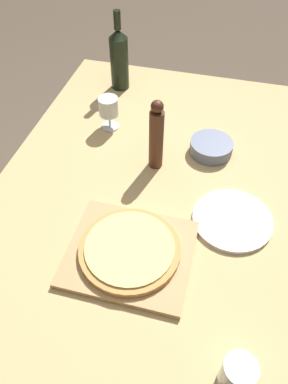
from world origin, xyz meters
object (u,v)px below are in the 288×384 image
wine_bottle (119,58)px  small_bowl (211,147)px  pizza (130,249)px  pepper_mill (156,136)px  wine_glass (109,108)px

wine_bottle → small_bowl: 0.56m
small_bowl → pizza: bearing=-108.1°
pepper_mill → wine_glass: pepper_mill is taller
wine_bottle → pepper_mill: size_ratio=1.25×
wine_bottle → pepper_mill: bearing=-59.4°
wine_bottle → wine_glass: (0.04, -0.28, -0.04)m
pepper_mill → small_bowl: size_ratio=1.71×
pepper_mill → wine_bottle: bearing=120.6°
wine_bottle → pepper_mill: 0.51m
pizza → wine_bottle: size_ratio=0.87×
wine_bottle → wine_glass: bearing=-81.2°
wine_glass → small_bowl: size_ratio=0.84×
pizza → wine_glass: (-0.23, 0.54, 0.06)m
pepper_mill → pizza: bearing=-87.5°
wine_bottle → wine_glass: wine_bottle is taller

